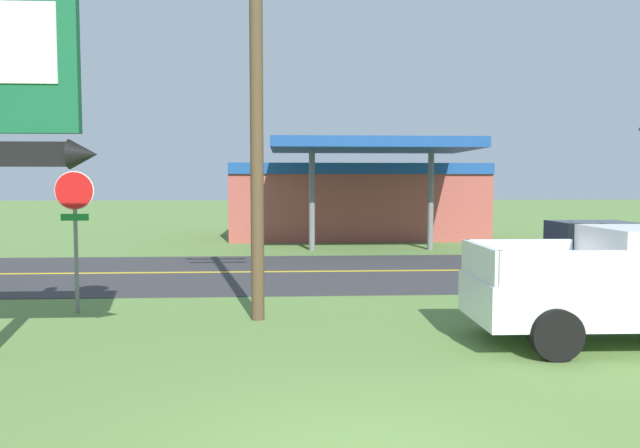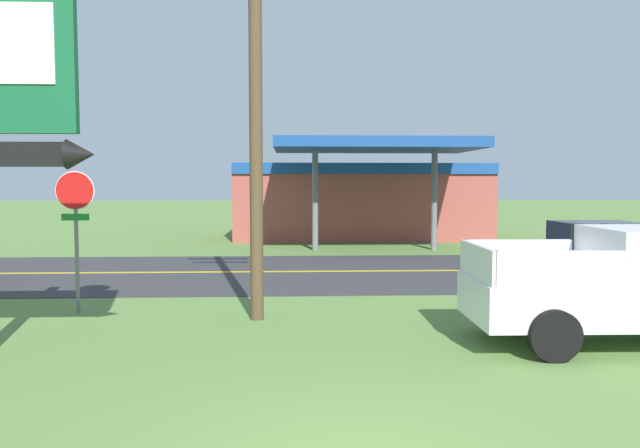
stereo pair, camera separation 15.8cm
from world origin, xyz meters
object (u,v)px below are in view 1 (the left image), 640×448
utility_pole (256,75)px  gas_station (356,198)px  stop_sign (75,216)px  pickup_white_parked_on_lawn (630,286)px  car_blue_near_lane (588,251)px

utility_pole → gas_station: bearing=77.5°
stop_sign → utility_pole: (3.78, -0.82, 2.77)m
stop_sign → pickup_white_parked_on_lawn: (10.14, -2.94, -1.06)m
car_blue_near_lane → utility_pole: bearing=-153.7°
pickup_white_parked_on_lawn → car_blue_near_lane: (2.56, 6.54, -0.13)m
pickup_white_parked_on_lawn → gas_station: bearing=96.6°
stop_sign → car_blue_near_lane: 13.26m
gas_station → car_blue_near_lane: 14.56m
utility_pole → car_blue_near_lane: utility_pole is taller
utility_pole → gas_station: utility_pole is taller
utility_pole → gas_station: 18.73m
gas_station → car_blue_near_lane: gas_station is taller
stop_sign → gas_station: gas_station is taller
stop_sign → car_blue_near_lane: size_ratio=0.70×
gas_station → utility_pole: bearing=-102.5°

